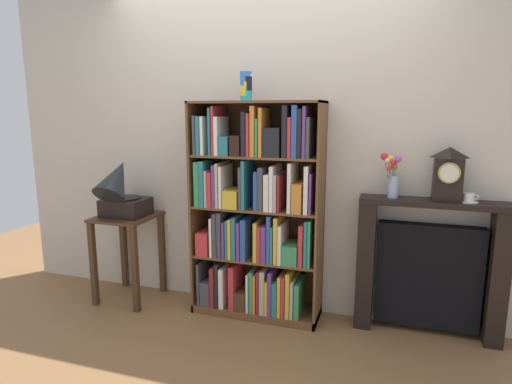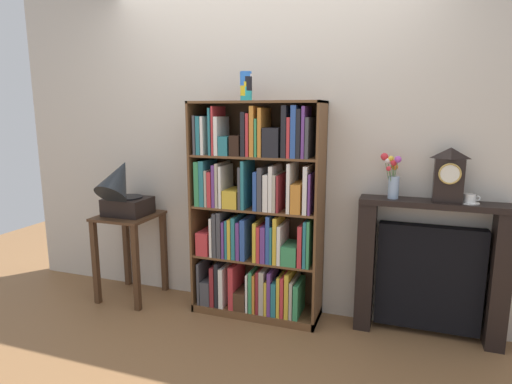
% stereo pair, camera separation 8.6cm
% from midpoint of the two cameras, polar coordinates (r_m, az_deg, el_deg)
% --- Properties ---
extents(ground_plane, '(7.68, 6.40, 0.02)m').
position_cam_midpoint_polar(ground_plane, '(3.43, 0.25, -16.70)').
color(ground_plane, brown).
extents(wall_back, '(4.68, 0.08, 2.60)m').
position_cam_midpoint_polar(wall_back, '(3.33, 3.16, 6.07)').
color(wall_back, beige).
rests_on(wall_back, ground).
extents(bookshelf, '(0.99, 0.34, 1.65)m').
position_cam_midpoint_polar(bookshelf, '(3.23, 0.75, -3.74)').
color(bookshelf, brown).
rests_on(bookshelf, ground).
extents(cup_stack, '(0.09, 0.09, 0.21)m').
position_cam_midpoint_polar(cup_stack, '(3.14, -0.53, 14.02)').
color(cup_stack, '#28B2B7').
rests_on(cup_stack, bookshelf).
extents(side_table_left, '(0.46, 0.48, 0.73)m').
position_cam_midpoint_polar(side_table_left, '(3.74, -15.96, -5.98)').
color(side_table_left, '#472D1C').
rests_on(side_table_left, ground).
extents(gramophone, '(0.34, 0.46, 0.53)m').
position_cam_midpoint_polar(gramophone, '(3.59, -16.90, 0.31)').
color(gramophone, black).
rests_on(gramophone, side_table_left).
extents(fireplace_mantel, '(0.98, 0.20, 0.98)m').
position_cam_midpoint_polar(fireplace_mantel, '(3.26, 22.96, -9.66)').
color(fireplace_mantel, black).
rests_on(fireplace_mantel, ground).
extents(mantel_clock, '(0.18, 0.12, 0.36)m').
position_cam_midpoint_polar(mantel_clock, '(3.08, 25.23, 2.09)').
color(mantel_clock, black).
rests_on(mantel_clock, fireplace_mantel).
extents(flower_vase, '(0.14, 0.13, 0.31)m').
position_cam_midpoint_polar(flower_vase, '(3.07, 18.63, 1.94)').
color(flower_vase, '#99B2D1').
rests_on(flower_vase, fireplace_mantel).
extents(teacup_with_saucer, '(0.13, 0.13, 0.06)m').
position_cam_midpoint_polar(teacup_with_saucer, '(3.13, 27.48, -0.88)').
color(teacup_with_saucer, white).
rests_on(teacup_with_saucer, fireplace_mantel).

